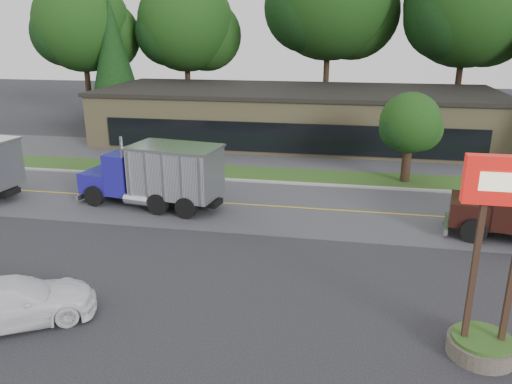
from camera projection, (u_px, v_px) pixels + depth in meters
The scene contains 16 objects.
ground at pixel (167, 282), 18.66m from camera, with size 140.00×140.00×0.00m, color #38383D.
road at pixel (225, 203), 27.07m from camera, with size 60.00×8.00×0.02m, color #57575C.
center_line at pixel (225, 203), 27.07m from camera, with size 60.00×0.12×0.01m, color gold.
curb at pixel (241, 181), 30.99m from camera, with size 60.00×0.30×0.12m, color #9E9E99.
grass_verge at pixel (247, 173), 32.67m from camera, with size 60.00×3.40×0.03m, color #294D1A.
far_parking at pixel (260, 155), 37.34m from camera, with size 60.00×7.00×0.02m, color #57575C.
strip_mall at pixel (296, 116), 41.98m from camera, with size 32.00×12.00×4.00m, color #928259.
bilo_sign at pixel (490, 293), 13.87m from camera, with size 2.20×1.90×5.95m.
tree_far_a at pixel (84, 28), 49.29m from camera, with size 9.96×9.37×14.21m.
tree_far_b at pixel (188, 28), 49.41m from camera, with size 10.00×9.41×14.26m.
tree_far_c at pixel (331, 2), 46.27m from camera, with size 12.54×11.80×17.88m.
tree_far_d at pixel (469, 10), 43.51m from camera, with size 11.60×10.92×16.54m.
evergreen_left at pixel (113, 56), 47.43m from camera, with size 5.23×5.23×11.90m.
tree_verge at pixel (411, 126), 29.88m from camera, with size 3.86×3.63×5.50m.
dump_truck_blue at pixel (158, 174), 26.09m from camera, with size 7.95×3.78×3.36m.
rally_car at pixel (12, 302), 15.88m from camera, with size 2.08×5.12×1.49m, color white.
Camera 1 is at (6.35, -15.78, 9.02)m, focal length 35.00 mm.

